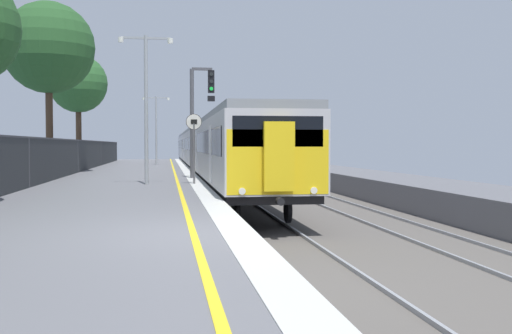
# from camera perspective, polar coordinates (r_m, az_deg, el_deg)

# --- Properties ---
(ground) EXTENTS (17.40, 110.00, 1.21)m
(ground) POSITION_cam_1_polar(r_m,az_deg,el_deg) (10.92, 10.21, -8.91)
(ground) COLOR slate
(commuter_train_at_platform) EXTENTS (2.83, 60.82, 3.81)m
(commuter_train_at_platform) POSITION_cam_1_polar(r_m,az_deg,el_deg) (45.89, -4.76, 1.80)
(commuter_train_at_platform) COLOR #B7B7BC
(commuter_train_at_platform) RESTS_ON ground
(signal_gantry) EXTENTS (1.10, 0.24, 4.88)m
(signal_gantry) POSITION_cam_1_polar(r_m,az_deg,el_deg) (27.28, -5.40, 5.39)
(signal_gantry) COLOR #47474C
(signal_gantry) RESTS_ON ground
(speed_limit_sign) EXTENTS (0.59, 0.08, 2.63)m
(speed_limit_sign) POSITION_cam_1_polar(r_m,az_deg,el_deg) (23.11, -5.80, 2.58)
(speed_limit_sign) COLOR #59595B
(speed_limit_sign) RESTS_ON ground
(platform_lamp_mid) EXTENTS (2.00, 0.20, 5.51)m
(platform_lamp_mid) POSITION_cam_1_polar(r_m,az_deg,el_deg) (23.14, -10.20, 6.48)
(platform_lamp_mid) COLOR #93999E
(platform_lamp_mid) RESTS_ON ground
(platform_lamp_far) EXTENTS (2.00, 0.20, 5.08)m
(platform_lamp_far) POSITION_cam_1_polar(r_m,az_deg,el_deg) (46.15, -9.28, 3.98)
(platform_lamp_far) COLOR #93999E
(platform_lamp_far) RESTS_ON ground
(background_tree_left) EXTENTS (4.34, 4.34, 8.26)m
(background_tree_left) POSITION_cam_1_polar(r_m,az_deg,el_deg) (48.10, -16.20, 7.26)
(background_tree_left) COLOR #473323
(background_tree_left) RESTS_ON ground
(background_tree_centre) EXTENTS (4.79, 4.79, 8.97)m
(background_tree_centre) POSITION_cam_1_polar(r_m,az_deg,el_deg) (34.34, -18.89, 10.31)
(background_tree_centre) COLOR #473323
(background_tree_centre) RESTS_ON ground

